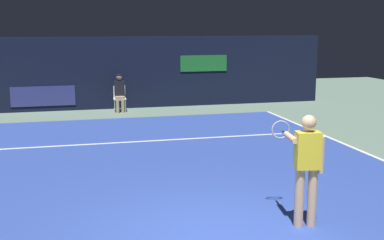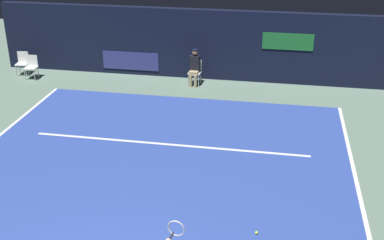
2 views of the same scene
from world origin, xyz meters
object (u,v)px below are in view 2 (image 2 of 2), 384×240
(courtside_chair_near, at_px, (31,66))
(tennis_ball, at_px, (257,233))
(courtside_chair_far, at_px, (23,62))
(line_judge_on_chair, at_px, (195,67))

(courtside_chair_near, height_order, tennis_ball, courtside_chair_near)
(courtside_chair_far, bearing_deg, tennis_ball, -41.45)
(line_judge_on_chair, xyz_separation_m, courtside_chair_near, (-6.17, -0.40, -0.18))
(line_judge_on_chair, relative_size, tennis_ball, 19.41)
(courtside_chair_far, bearing_deg, line_judge_on_chair, 0.31)
(line_judge_on_chair, distance_m, courtside_chair_near, 6.18)
(courtside_chair_far, distance_m, tennis_ball, 12.70)
(courtside_chair_far, bearing_deg, courtside_chair_near, -33.58)
(courtside_chair_near, height_order, courtside_chair_far, same)
(tennis_ball, bearing_deg, courtside_chair_far, 138.55)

